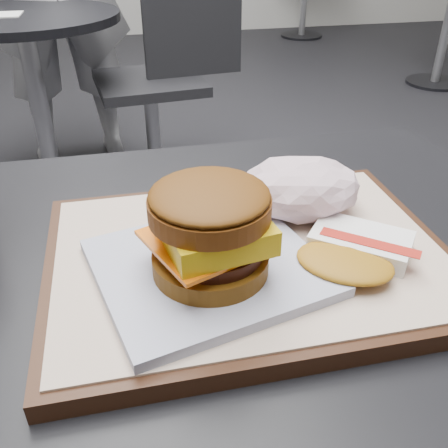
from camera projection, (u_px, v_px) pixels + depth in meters
customer_table at (194, 401)px, 0.57m from camera, size 0.80×0.60×0.77m
serving_tray at (249, 258)px, 0.48m from camera, size 0.38×0.28×0.02m
breakfast_sandwich at (210, 239)px, 0.42m from camera, size 0.22×0.21×0.09m
hash_brown at (354, 251)px, 0.46m from camera, size 0.14×0.13×0.02m
crumpled_wrapper at (301, 188)px, 0.52m from camera, size 0.13×0.10×0.06m
neighbor_table at (32, 69)px, 1.89m from camera, size 0.70×0.70×0.75m
napkin at (3, 15)px, 1.75m from camera, size 0.12×0.12×0.00m
neighbor_chair at (165, 69)px, 2.04m from camera, size 0.62×0.46×0.88m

